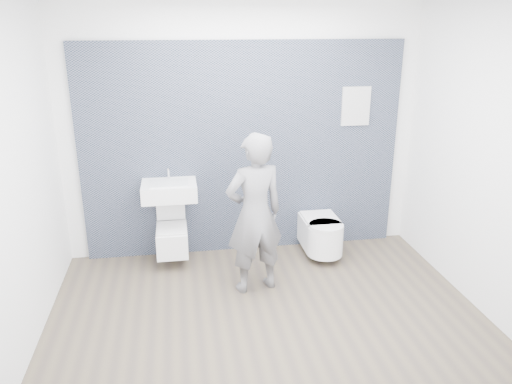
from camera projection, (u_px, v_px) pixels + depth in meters
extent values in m
plane|color=brown|center=(266.00, 314.00, 4.65)|extent=(4.00, 4.00, 0.00)
plane|color=white|center=(243.00, 133.00, 5.59)|extent=(4.00, 0.00, 4.00)
plane|color=white|center=(317.00, 245.00, 2.79)|extent=(4.00, 0.00, 4.00)
plane|color=white|center=(16.00, 182.00, 3.88)|extent=(0.00, 3.00, 3.00)
plane|color=white|center=(485.00, 160.00, 4.50)|extent=(0.00, 3.00, 3.00)
cube|color=black|center=(244.00, 247.00, 6.02)|extent=(3.60, 0.06, 2.40)
cube|color=white|center=(169.00, 191.00, 5.38)|extent=(0.58, 0.44, 0.18)
cube|color=silver|center=(169.00, 184.00, 5.33)|extent=(0.41, 0.29, 0.03)
cylinder|color=silver|center=(168.00, 172.00, 5.48)|extent=(0.02, 0.02, 0.15)
cylinder|color=silver|center=(168.00, 168.00, 5.41)|extent=(0.02, 0.10, 0.02)
cylinder|color=silver|center=(170.00, 197.00, 5.61)|extent=(0.04, 0.04, 0.12)
cube|color=white|center=(172.00, 240.00, 5.54)|extent=(0.34, 0.49, 0.28)
cylinder|color=silver|center=(172.00, 231.00, 5.47)|extent=(0.24, 0.24, 0.03)
cube|color=white|center=(171.00, 228.00, 5.46)|extent=(0.32, 0.39, 0.02)
cube|color=white|center=(170.00, 206.00, 5.60)|extent=(0.32, 0.05, 0.35)
cube|color=silver|center=(173.00, 240.00, 5.78)|extent=(0.09, 0.06, 0.08)
cube|color=white|center=(319.00, 232.00, 5.82)|extent=(0.41, 0.47, 0.34)
cylinder|color=white|center=(325.00, 240.00, 5.60)|extent=(0.41, 0.41, 0.34)
cube|color=white|center=(321.00, 218.00, 5.73)|extent=(0.38, 0.45, 0.03)
cylinder|color=white|center=(326.00, 226.00, 5.52)|extent=(0.38, 0.38, 0.03)
cube|color=silver|center=(314.00, 235.00, 6.05)|extent=(0.11, 0.06, 0.08)
cube|color=white|center=(347.00, 241.00, 6.18)|extent=(0.33, 0.03, 0.44)
imported|color=slate|center=(255.00, 214.00, 4.84)|extent=(0.67, 0.52, 1.62)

